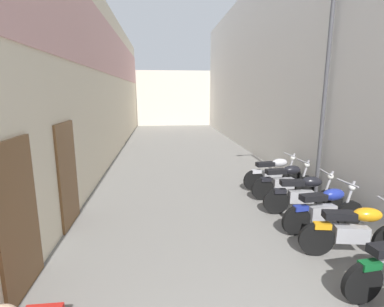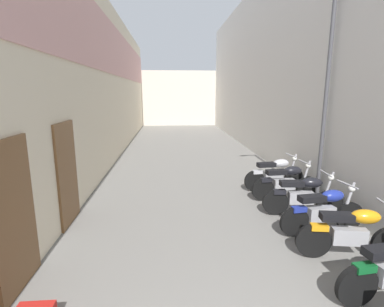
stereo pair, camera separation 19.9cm
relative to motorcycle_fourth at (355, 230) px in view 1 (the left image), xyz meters
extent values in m
plane|color=slate|center=(-2.16, 6.48, -0.50)|extent=(40.39, 40.39, 0.00)
cube|color=beige|center=(-5.47, 8.48, 2.62)|extent=(0.40, 24.39, 6.24)
cube|color=brown|center=(-5.25, -0.31, 0.60)|extent=(0.06, 1.10, 2.20)
cube|color=brown|center=(-5.25, 1.89, 0.60)|extent=(0.06, 1.10, 2.20)
cube|color=#DBA39E|center=(-5.26, 8.48, 3.99)|extent=(0.04, 24.39, 2.00)
cube|color=silver|center=(1.14, 8.48, 3.29)|extent=(0.40, 24.39, 7.59)
cube|color=beige|center=(-2.16, 21.67, 1.78)|extent=(9.21, 2.00, 4.56)
cylinder|color=black|center=(-0.63, -1.09, -0.20)|extent=(0.61, 0.15, 0.60)
cube|color=#0F5123|center=(-0.55, -1.08, 0.06)|extent=(0.29, 0.17, 0.10)
cylinder|color=black|center=(-0.63, 0.11, -0.20)|extent=(0.60, 0.18, 0.60)
cube|color=#9E9EA3|center=(-0.06, 0.01, -0.08)|extent=(0.59, 0.29, 0.28)
ellipsoid|color=orange|center=(0.17, -0.03, 0.28)|extent=(0.52, 0.34, 0.24)
cube|color=black|center=(-0.29, 0.05, 0.26)|extent=(0.55, 0.30, 0.12)
cube|color=orange|center=(-0.55, 0.09, 0.06)|extent=(0.30, 0.18, 0.10)
cylinder|color=black|center=(0.61, 1.03, -0.20)|extent=(0.61, 0.16, 0.60)
cylinder|color=black|center=(-0.63, 0.86, -0.20)|extent=(0.61, 0.16, 0.60)
cube|color=#9E9EA3|center=(-0.06, 0.94, -0.08)|extent=(0.58, 0.27, 0.28)
ellipsoid|color=navy|center=(0.17, 0.97, 0.28)|extent=(0.51, 0.32, 0.24)
cube|color=black|center=(-0.29, 0.91, 0.26)|extent=(0.54, 0.29, 0.12)
cylinder|color=#9E9EA3|center=(0.54, 1.02, 0.15)|extent=(0.25, 0.09, 0.77)
cylinder|color=#9E9EA3|center=(0.47, 1.01, 0.50)|extent=(0.11, 0.58, 0.04)
sphere|color=silver|center=(0.59, 1.02, 0.40)|extent=(0.14, 0.14, 0.14)
cube|color=navy|center=(-0.55, 0.87, 0.06)|extent=(0.30, 0.18, 0.10)
cylinder|color=black|center=(0.61, 1.80, -0.20)|extent=(0.60, 0.13, 0.60)
cylinder|color=black|center=(-0.63, 1.89, -0.20)|extent=(0.60, 0.13, 0.60)
cube|color=#9E9EA3|center=(-0.06, 1.85, -0.08)|extent=(0.57, 0.24, 0.28)
ellipsoid|color=black|center=(0.17, 1.83, 0.28)|extent=(0.50, 0.30, 0.24)
cube|color=black|center=(-0.29, 1.87, 0.26)|extent=(0.54, 0.26, 0.12)
cylinder|color=#9E9EA3|center=(0.54, 1.80, 0.15)|extent=(0.25, 0.08, 0.77)
cylinder|color=#9E9EA3|center=(0.47, 1.81, 0.50)|extent=(0.08, 0.58, 0.04)
sphere|color=silver|center=(0.59, 1.80, 0.40)|extent=(0.14, 0.14, 0.14)
cube|color=black|center=(-0.55, 1.89, 0.06)|extent=(0.29, 0.16, 0.10)
cylinder|color=black|center=(0.61, 2.91, -0.20)|extent=(0.60, 0.13, 0.60)
cylinder|color=black|center=(-0.63, 2.81, -0.20)|extent=(0.60, 0.13, 0.60)
cube|color=#9E9EA3|center=(-0.06, 2.85, -0.08)|extent=(0.57, 0.24, 0.28)
ellipsoid|color=black|center=(0.17, 2.87, 0.28)|extent=(0.50, 0.30, 0.24)
cube|color=black|center=(-0.29, 2.84, 0.26)|extent=(0.54, 0.26, 0.12)
cylinder|color=#9E9EA3|center=(0.54, 2.90, 0.15)|extent=(0.25, 0.08, 0.77)
cylinder|color=#9E9EA3|center=(0.47, 2.90, 0.50)|extent=(0.08, 0.58, 0.04)
sphere|color=silver|center=(0.59, 2.91, 0.40)|extent=(0.14, 0.14, 0.14)
cube|color=black|center=(-0.55, 2.81, 0.06)|extent=(0.29, 0.16, 0.10)
cylinder|color=black|center=(0.61, 3.75, -0.20)|extent=(0.61, 0.16, 0.60)
cylinder|color=black|center=(-0.63, 3.59, -0.20)|extent=(0.61, 0.16, 0.60)
cube|color=#9E9EA3|center=(-0.06, 3.66, -0.08)|extent=(0.58, 0.27, 0.28)
ellipsoid|color=#B7B7BC|center=(0.17, 3.69, 0.28)|extent=(0.51, 0.32, 0.24)
cube|color=black|center=(-0.29, 3.63, 0.26)|extent=(0.54, 0.29, 0.12)
cylinder|color=#9E9EA3|center=(0.54, 3.74, 0.15)|extent=(0.25, 0.09, 0.77)
cylinder|color=#9E9EA3|center=(0.47, 3.73, 0.50)|extent=(0.11, 0.58, 0.04)
sphere|color=silver|center=(0.59, 3.74, 0.40)|extent=(0.14, 0.14, 0.14)
cube|color=#B7B7BC|center=(-0.55, 3.60, 0.06)|extent=(0.30, 0.17, 0.10)
cylinder|color=#47474C|center=(0.79, 2.69, 2.06)|extent=(0.10, 0.10, 5.12)
camera|label=1|loc=(-3.27, -4.29, 2.31)|focal=27.32mm
camera|label=2|loc=(-3.07, -4.30, 2.31)|focal=27.32mm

